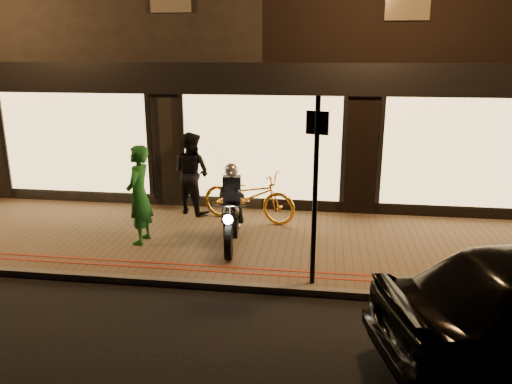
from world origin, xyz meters
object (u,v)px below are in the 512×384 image
(sign_post, at_px, (315,183))
(person_green, at_px, (139,195))
(motorcycle, at_px, (232,214))
(bicycle_gold, at_px, (249,196))

(sign_post, height_order, person_green, sign_post)
(sign_post, xyz_separation_m, person_green, (-3.38, 1.34, -0.71))
(motorcycle, relative_size, bicycle_gold, 0.90)
(sign_post, xyz_separation_m, bicycle_gold, (-1.49, 2.91, -1.11))
(sign_post, bearing_deg, bicycle_gold, 117.16)
(bicycle_gold, distance_m, person_green, 2.49)
(motorcycle, bearing_deg, bicycle_gold, 79.52)
(bicycle_gold, height_order, person_green, person_green)
(sign_post, height_order, bicycle_gold, sign_post)
(sign_post, bearing_deg, motorcycle, 137.65)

